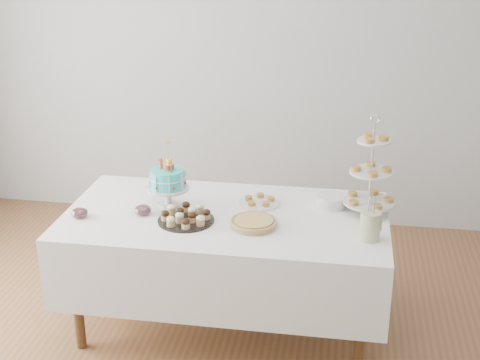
% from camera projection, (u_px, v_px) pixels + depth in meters
% --- Properties ---
extents(floor, '(5.00, 5.00, 0.00)m').
position_uv_depth(floor, '(217.00, 353.00, 3.98)').
color(floor, brown).
rests_on(floor, ground).
extents(walls, '(5.04, 4.04, 2.70)m').
position_uv_depth(walls, '(214.00, 136.00, 3.49)').
color(walls, '#A4A7A9').
rests_on(walls, floor).
extents(table, '(1.92, 1.02, 0.77)m').
position_uv_depth(table, '(226.00, 249.00, 4.05)').
color(table, white).
rests_on(table, floor).
extents(birthday_cake, '(0.26, 0.26, 0.40)m').
position_uv_depth(birthday_cake, '(168.00, 189.00, 4.06)').
color(birthday_cake, silver).
rests_on(birthday_cake, table).
extents(cupcake_tray, '(0.33, 0.33, 0.08)m').
position_uv_depth(cupcake_tray, '(186.00, 215.00, 3.87)').
color(cupcake_tray, black).
rests_on(cupcake_tray, table).
extents(pie, '(0.27, 0.27, 0.04)m').
position_uv_depth(pie, '(254.00, 223.00, 3.81)').
color(pie, tan).
rests_on(pie, table).
extents(tiered_stand, '(0.31, 0.31, 0.61)m').
position_uv_depth(tiered_stand, '(371.00, 173.00, 3.91)').
color(tiered_stand, silver).
rests_on(tiered_stand, table).
extents(plate_stack, '(0.18, 0.18, 0.07)m').
position_uv_depth(plate_stack, '(332.00, 201.00, 4.07)').
color(plate_stack, silver).
rests_on(plate_stack, table).
extents(pastry_plate, '(0.25, 0.25, 0.04)m').
position_uv_depth(pastry_plate, '(259.00, 201.00, 4.12)').
color(pastry_plate, silver).
rests_on(pastry_plate, table).
extents(jam_bowl_a, '(0.10, 0.10, 0.06)m').
position_uv_depth(jam_bowl_a, '(143.00, 210.00, 3.96)').
color(jam_bowl_a, silver).
rests_on(jam_bowl_a, table).
extents(jam_bowl_b, '(0.10, 0.10, 0.06)m').
position_uv_depth(jam_bowl_b, '(80.00, 213.00, 3.93)').
color(jam_bowl_b, silver).
rests_on(jam_bowl_b, table).
extents(utensil_pitcher, '(0.12, 0.11, 0.25)m').
position_uv_depth(utensil_pitcher, '(370.00, 225.00, 3.63)').
color(utensil_pitcher, beige).
rests_on(utensil_pitcher, table).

